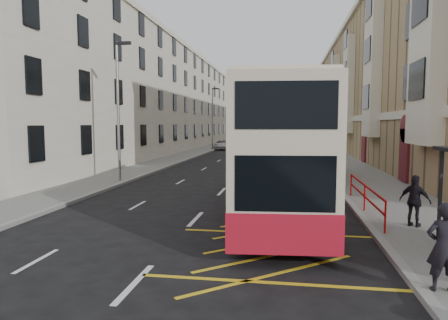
% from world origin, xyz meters
% --- Properties ---
extents(ground, '(200.00, 200.00, 0.00)m').
position_xyz_m(ground, '(0.00, 0.00, 0.00)').
color(ground, black).
rests_on(ground, ground).
extents(pavement_right, '(4.00, 120.00, 0.15)m').
position_xyz_m(pavement_right, '(8.00, 30.00, 0.07)').
color(pavement_right, '#62625D').
rests_on(pavement_right, ground).
extents(pavement_left, '(3.00, 120.00, 0.15)m').
position_xyz_m(pavement_left, '(-7.50, 30.00, 0.07)').
color(pavement_left, '#62625D').
rests_on(pavement_left, ground).
extents(kerb_right, '(0.25, 120.00, 0.15)m').
position_xyz_m(kerb_right, '(6.00, 30.00, 0.07)').
color(kerb_right, gray).
rests_on(kerb_right, ground).
extents(kerb_left, '(0.25, 120.00, 0.15)m').
position_xyz_m(kerb_left, '(-6.00, 30.00, 0.07)').
color(kerb_left, gray).
rests_on(kerb_left, ground).
extents(road_markings, '(10.00, 110.00, 0.01)m').
position_xyz_m(road_markings, '(0.00, 45.00, 0.01)').
color(road_markings, silver).
rests_on(road_markings, ground).
extents(terrace_right, '(10.75, 79.00, 15.25)m').
position_xyz_m(terrace_right, '(14.88, 45.38, 7.52)').
color(terrace_right, '#A2865E').
rests_on(terrace_right, ground).
extents(terrace_left, '(9.18, 79.00, 13.25)m').
position_xyz_m(terrace_left, '(-13.43, 45.50, 6.52)').
color(terrace_left, silver).
rests_on(terrace_left, ground).
extents(guard_railing, '(0.06, 6.56, 1.01)m').
position_xyz_m(guard_railing, '(6.25, 5.75, 0.86)').
color(guard_railing, '#CB0704').
rests_on(guard_railing, pavement_right).
extents(street_lamp_near, '(0.93, 0.18, 8.00)m').
position_xyz_m(street_lamp_near, '(-6.35, 12.00, 4.64)').
color(street_lamp_near, gray).
rests_on(street_lamp_near, pavement_left).
extents(street_lamp_far, '(0.93, 0.18, 8.00)m').
position_xyz_m(street_lamp_far, '(-6.35, 42.00, 4.64)').
color(street_lamp_far, gray).
rests_on(street_lamp_far, pavement_left).
extents(double_decker_front, '(3.72, 12.31, 4.84)m').
position_xyz_m(double_decker_front, '(2.75, 5.29, 2.46)').
color(double_decker_front, beige).
rests_on(double_decker_front, ground).
extents(double_decker_rear, '(2.70, 10.40, 4.12)m').
position_xyz_m(double_decker_rear, '(4.39, 17.09, 2.10)').
color(double_decker_rear, beige).
rests_on(double_decker_rear, ground).
extents(pedestrian_near, '(0.66, 0.43, 1.79)m').
position_xyz_m(pedestrian_near, '(6.35, -1.73, 1.05)').
color(pedestrian_near, black).
rests_on(pedestrian_near, pavement_right).
extents(pedestrian_far, '(1.04, 0.92, 1.68)m').
position_xyz_m(pedestrian_far, '(7.39, 3.50, 0.99)').
color(pedestrian_far, black).
rests_on(pedestrian_far, pavement_right).
extents(white_van, '(2.54, 4.94, 1.33)m').
position_xyz_m(white_van, '(-5.20, 43.22, 0.67)').
color(white_van, silver).
rests_on(white_van, ground).
extents(car_silver, '(1.66, 4.10, 1.40)m').
position_xyz_m(car_silver, '(-2.62, 56.38, 0.70)').
color(car_silver, '#929599').
rests_on(car_silver, ground).
extents(car_dark, '(2.18, 4.83, 1.54)m').
position_xyz_m(car_dark, '(-5.20, 70.27, 0.77)').
color(car_dark, black).
rests_on(car_dark, ground).
extents(car_red, '(3.32, 5.73, 1.56)m').
position_xyz_m(car_red, '(5.20, 58.86, 0.78)').
color(car_red, '#9E000F').
rests_on(car_red, ground).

